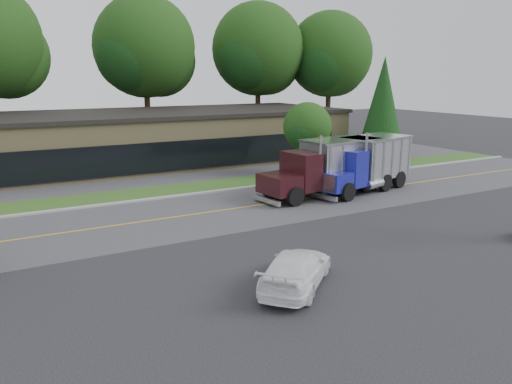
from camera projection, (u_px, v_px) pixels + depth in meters
ground at (315, 264)px, 19.54m from camera, size 140.00×140.00×0.00m
road at (218, 211)px, 27.19m from camera, size 60.00×8.00×0.02m
center_line at (218, 211)px, 27.19m from camera, size 60.00×0.12×0.01m
curb at (189, 195)px, 30.76m from camera, size 60.00×0.30×0.12m
grass_verge at (179, 190)px, 32.29m from camera, size 60.00×3.40×0.03m
far_parking at (155, 176)px, 36.54m from camera, size 60.00×7.00×0.02m
strip_mall at (154, 139)px, 42.13m from camera, size 32.00×12.00×4.00m
tree_far_c at (146, 52)px, 48.36m from camera, size 10.38×9.77×14.81m
tree_far_d at (259, 54)px, 53.20m from camera, size 10.39×9.78×14.82m
tree_far_e at (330, 59)px, 55.39m from camera, size 9.92×9.33×14.15m
evergreen_right at (383, 103)px, 43.22m from camera, size 3.89×3.89×8.84m
tree_verge at (308, 129)px, 36.32m from camera, size 3.76×3.54×5.36m
dump_truck_blue at (366, 162)px, 31.82m from camera, size 8.00×4.20×3.36m
dump_truck_maroon at (327, 166)px, 30.66m from camera, size 8.44×3.49×3.36m
rally_car at (296, 269)px, 17.36m from camera, size 4.56×4.35×1.30m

